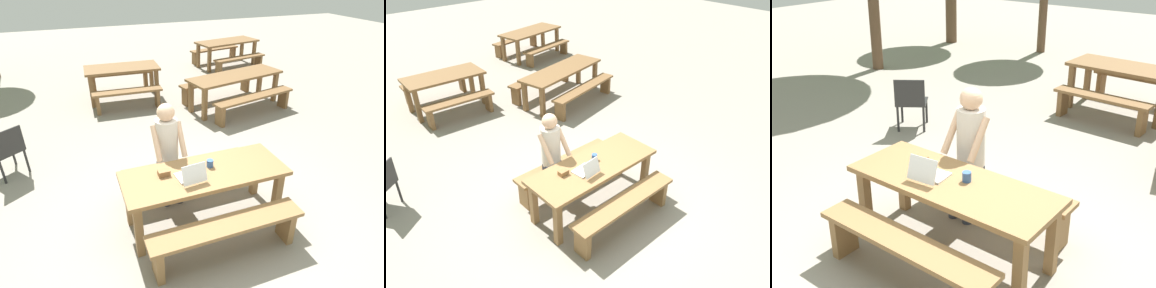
% 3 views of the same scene
% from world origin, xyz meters
% --- Properties ---
extents(ground_plane, '(30.00, 30.00, 0.00)m').
position_xyz_m(ground_plane, '(0.00, 0.00, 0.00)').
color(ground_plane, gray).
extents(picnic_table_front, '(1.93, 0.73, 0.73)m').
position_xyz_m(picnic_table_front, '(0.00, 0.00, 0.62)').
color(picnic_table_front, olive).
rests_on(picnic_table_front, ground).
extents(bench_near, '(1.73, 0.30, 0.47)m').
position_xyz_m(bench_near, '(0.00, -0.63, 0.35)').
color(bench_near, olive).
rests_on(bench_near, ground).
extents(bench_far, '(1.73, 0.30, 0.47)m').
position_xyz_m(bench_far, '(0.00, 0.63, 0.35)').
color(bench_far, olive).
rests_on(bench_far, ground).
extents(laptop, '(0.31, 0.32, 0.23)m').
position_xyz_m(laptop, '(-0.20, -0.09, 0.79)').
color(laptop, white).
rests_on(laptop, picnic_table_front).
extents(small_pouch, '(0.13, 0.09, 0.07)m').
position_xyz_m(small_pouch, '(-0.46, 0.10, 0.76)').
color(small_pouch, olive).
rests_on(small_pouch, picnic_table_front).
extents(coffee_mug, '(0.08, 0.08, 0.09)m').
position_xyz_m(coffee_mug, '(0.10, 0.08, 0.77)').
color(coffee_mug, '#335693').
rests_on(coffee_mug, picnic_table_front).
extents(person_seated, '(0.39, 0.40, 1.37)m').
position_xyz_m(person_seated, '(-0.26, 0.59, 0.80)').
color(person_seated, '#333847').
rests_on(person_seated, ground).
extents(plastic_chair, '(0.61, 0.61, 0.80)m').
position_xyz_m(plastic_chair, '(-2.34, 1.96, 0.43)').
color(plastic_chair, '#262626').
rests_on(plastic_chair, ground).
extents(picnic_table_rear, '(1.70, 0.88, 0.78)m').
position_xyz_m(picnic_table_rear, '(-0.15, 4.53, 0.65)').
color(picnic_table_rear, brown).
rests_on(picnic_table_rear, ground).
extents(bench_rear_south, '(1.51, 0.37, 0.45)m').
position_xyz_m(bench_rear_south, '(-0.18, 3.84, 0.33)').
color(bench_rear_south, brown).
rests_on(bench_rear_south, ground).
extents(bench_rear_north, '(1.51, 0.37, 0.45)m').
position_xyz_m(bench_rear_north, '(-0.11, 5.23, 0.33)').
color(bench_rear_north, brown).
rests_on(bench_rear_north, ground).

